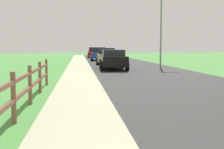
{
  "coord_description": "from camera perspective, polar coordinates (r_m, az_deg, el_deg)",
  "views": [
    {
      "loc": [
        -0.97,
        -1.02,
        1.68
      ],
      "look_at": [
        0.23,
        9.5,
        0.67
      ],
      "focal_mm": 46.17,
      "sensor_mm": 36.0,
      "label": 1
    }
  ],
  "objects": [
    {
      "name": "parked_car_blue",
      "position": [
        36.86,
        -2.59,
        4.13
      ],
      "size": [
        2.31,
        4.92,
        1.66
      ],
      "color": "navy",
      "rests_on": "ground"
    },
    {
      "name": "road_asphalt",
      "position": [
        28.43,
        2.53,
        2.06
      ],
      "size": [
        7.0,
        66.0,
        0.01
      ],
      "primitive_type": "cube",
      "color": "#2F2F2F",
      "rests_on": "ground"
    },
    {
      "name": "grass_verge",
      "position": [
        28.29,
        -13.69,
        1.9
      ],
      "size": [
        5.0,
        66.0,
        0.0
      ],
      "primitive_type": "cube",
      "color": "#4C8F41",
      "rests_on": "ground"
    },
    {
      "name": "parked_suv_black",
      "position": [
        21.8,
        0.23,
        3.06
      ],
      "size": [
        2.12,
        4.73,
        1.49
      ],
      "color": "black",
      "rests_on": "ground"
    },
    {
      "name": "parked_car_red",
      "position": [
        46.81,
        -3.59,
        4.38
      ],
      "size": [
        2.18,
        5.03,
        1.66
      ],
      "color": "maroon",
      "rests_on": "ground"
    },
    {
      "name": "rail_fence",
      "position": [
        6.63,
        -18.95,
        -3.66
      ],
      "size": [
        0.11,
        12.95,
        1.15
      ],
      "color": "brown",
      "rests_on": "ground"
    },
    {
      "name": "parked_car_beige",
      "position": [
        29.1,
        -1.12,
        3.67
      ],
      "size": [
        2.25,
        4.92,
        1.59
      ],
      "color": "#C6B793",
      "rests_on": "ground"
    },
    {
      "name": "ground_plane",
      "position": [
        26.1,
        -4.38,
        1.73
      ],
      "size": [
        120.0,
        120.0,
        0.0
      ],
      "primitive_type": "plane",
      "color": "#4C8F41"
    },
    {
      "name": "curb_concrete",
      "position": [
        28.15,
        -10.66,
        1.93
      ],
      "size": [
        6.0,
        66.0,
        0.01
      ],
      "primitive_type": "cube",
      "color": "#B1B58F",
      "rests_on": "ground"
    },
    {
      "name": "street_lamp",
      "position": [
        23.92,
        9.96,
        10.01
      ],
      "size": [
        1.17,
        0.2,
        6.05
      ],
      "color": "gray",
      "rests_on": "ground"
    }
  ]
}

